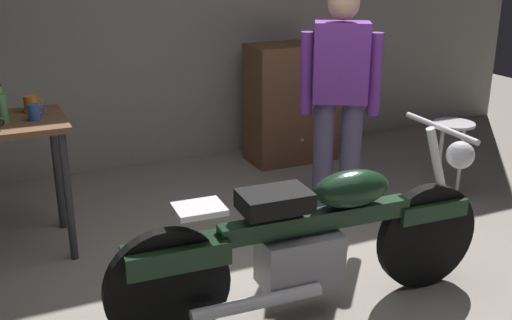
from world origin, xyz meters
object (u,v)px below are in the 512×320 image
object	(u,v)px
motorcycle	(312,238)
bottle	(2,107)
mug_orange_travel	(31,104)
shop_stool	(452,140)
mug_blue_enamel	(34,112)
wooden_dresser	(291,103)
person_standing	(340,95)

from	to	relation	value
motorcycle	bottle	world-z (taller)	bottle
mug_orange_travel	bottle	bearing A→B (deg)	-133.44
motorcycle	shop_stool	world-z (taller)	motorcycle
motorcycle	mug_blue_enamel	world-z (taller)	mug_blue_enamel
wooden_dresser	motorcycle	bearing A→B (deg)	-115.15
bottle	mug_blue_enamel	bearing A→B (deg)	-5.77
mug_blue_enamel	motorcycle	bearing A→B (deg)	-48.15
motorcycle	wooden_dresser	bearing A→B (deg)	67.44
motorcycle	person_standing	distance (m)	1.42
motorcycle	mug_blue_enamel	distance (m)	1.90
person_standing	bottle	world-z (taller)	person_standing
mug_blue_enamel	mug_orange_travel	distance (m)	0.21
shop_stool	wooden_dresser	xyz separation A→B (m)	(-0.69, 1.41, 0.05)
mug_orange_travel	bottle	xyz separation A→B (m)	(-0.18, -0.19, 0.04)
bottle	motorcycle	bearing A→B (deg)	-44.62
shop_stool	bottle	distance (m)	3.26
motorcycle	person_standing	xyz separation A→B (m)	(0.81, 1.07, 0.48)
wooden_dresser	mug_orange_travel	world-z (taller)	wooden_dresser
mug_blue_enamel	mug_orange_travel	bearing A→B (deg)	90.08
bottle	person_standing	bearing A→B (deg)	-8.15
wooden_dresser	mug_blue_enamel	distance (m)	2.56
shop_stool	mug_orange_travel	world-z (taller)	mug_orange_travel
shop_stool	bottle	world-z (taller)	bottle
person_standing	mug_blue_enamel	distance (m)	2.06
motorcycle	person_standing	world-z (taller)	person_standing
motorcycle	mug_blue_enamel	bearing A→B (deg)	134.44
motorcycle	bottle	xyz separation A→B (m)	(-1.40, 1.38, 0.55)
mug_blue_enamel	mug_orange_travel	xyz separation A→B (m)	(-0.00, 0.21, 0.00)
shop_stool	mug_orange_travel	bearing A→B (deg)	168.37
mug_orange_travel	bottle	distance (m)	0.26
person_standing	wooden_dresser	distance (m)	1.38
wooden_dresser	bottle	bearing A→B (deg)	-158.76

